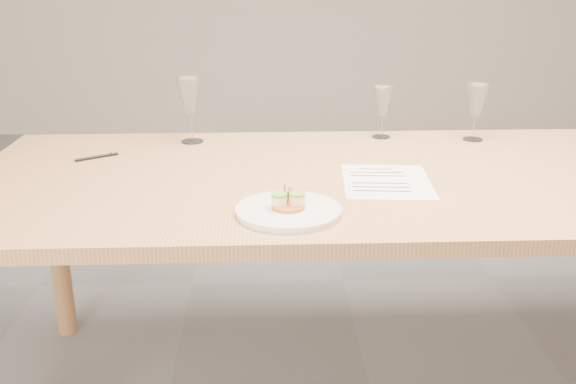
{
  "coord_description": "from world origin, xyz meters",
  "views": [
    {
      "loc": [
        -0.35,
        -1.77,
        1.32
      ],
      "look_at": [
        -0.29,
        -0.3,
        0.8
      ],
      "focal_mm": 40.0,
      "sensor_mm": 36.0,
      "label": 1
    }
  ],
  "objects_px": {
    "dinner_plate": "(289,210)",
    "recipe_sheet": "(386,181)",
    "wine_glass_0": "(190,97)",
    "wine_glass_2": "(476,101)",
    "dining_table": "(381,194)",
    "wine_glass_1": "(383,102)",
    "ballpoint_pen": "(97,157)"
  },
  "relations": [
    {
      "from": "wine_glass_2",
      "to": "ballpoint_pen",
      "type": "bearing_deg",
      "value": -172.04
    },
    {
      "from": "wine_glass_0",
      "to": "wine_glass_1",
      "type": "height_order",
      "value": "wine_glass_0"
    },
    {
      "from": "recipe_sheet",
      "to": "wine_glass_0",
      "type": "xyz_separation_m",
      "value": [
        -0.59,
        0.45,
        0.15
      ]
    },
    {
      "from": "dining_table",
      "to": "wine_glass_2",
      "type": "distance_m",
      "value": 0.56
    },
    {
      "from": "dinner_plate",
      "to": "recipe_sheet",
      "type": "distance_m",
      "value": 0.37
    },
    {
      "from": "dining_table",
      "to": "dinner_plate",
      "type": "xyz_separation_m",
      "value": [
        -0.29,
        -0.32,
        0.08
      ]
    },
    {
      "from": "ballpoint_pen",
      "to": "wine_glass_2",
      "type": "distance_m",
      "value": 1.27
    },
    {
      "from": "wine_glass_0",
      "to": "dining_table",
      "type": "bearing_deg",
      "value": -32.45
    },
    {
      "from": "dinner_plate",
      "to": "recipe_sheet",
      "type": "bearing_deg",
      "value": 40.07
    },
    {
      "from": "recipe_sheet",
      "to": "wine_glass_0",
      "type": "height_order",
      "value": "wine_glass_0"
    },
    {
      "from": "dining_table",
      "to": "recipe_sheet",
      "type": "xyz_separation_m",
      "value": [
        -0.0,
        -0.08,
        0.07
      ]
    },
    {
      "from": "recipe_sheet",
      "to": "wine_glass_2",
      "type": "height_order",
      "value": "wine_glass_2"
    },
    {
      "from": "wine_glass_2",
      "to": "wine_glass_0",
      "type": "bearing_deg",
      "value": 179.21
    },
    {
      "from": "dining_table",
      "to": "ballpoint_pen",
      "type": "distance_m",
      "value": 0.89
    },
    {
      "from": "dinner_plate",
      "to": "ballpoint_pen",
      "type": "height_order",
      "value": "dinner_plate"
    },
    {
      "from": "wine_glass_1",
      "to": "wine_glass_0",
      "type": "bearing_deg",
      "value": -176.94
    },
    {
      "from": "recipe_sheet",
      "to": "dining_table",
      "type": "bearing_deg",
      "value": 93.04
    },
    {
      "from": "wine_glass_0",
      "to": "wine_glass_2",
      "type": "height_order",
      "value": "wine_glass_0"
    },
    {
      "from": "dinner_plate",
      "to": "ballpoint_pen",
      "type": "bearing_deg",
      "value": 139.0
    },
    {
      "from": "dinner_plate",
      "to": "wine_glass_2",
      "type": "height_order",
      "value": "wine_glass_2"
    },
    {
      "from": "dinner_plate",
      "to": "wine_glass_1",
      "type": "xyz_separation_m",
      "value": [
        0.36,
        0.73,
        0.11
      ]
    },
    {
      "from": "wine_glass_1",
      "to": "ballpoint_pen",
      "type": "bearing_deg",
      "value": -166.6
    },
    {
      "from": "ballpoint_pen",
      "to": "wine_glass_1",
      "type": "relative_size",
      "value": 0.67
    },
    {
      "from": "dinner_plate",
      "to": "wine_glass_0",
      "type": "height_order",
      "value": "wine_glass_0"
    },
    {
      "from": "wine_glass_0",
      "to": "wine_glass_2",
      "type": "distance_m",
      "value": 0.97
    },
    {
      "from": "ballpoint_pen",
      "to": "wine_glass_0",
      "type": "bearing_deg",
      "value": 1.15
    },
    {
      "from": "dinner_plate",
      "to": "ballpoint_pen",
      "type": "distance_m",
      "value": 0.77
    },
    {
      "from": "wine_glass_1",
      "to": "wine_glass_2",
      "type": "bearing_deg",
      "value": -8.86
    },
    {
      "from": "dining_table",
      "to": "dinner_plate",
      "type": "relative_size",
      "value": 9.29
    },
    {
      "from": "dining_table",
      "to": "wine_glass_2",
      "type": "bearing_deg",
      "value": 43.25
    },
    {
      "from": "dining_table",
      "to": "recipe_sheet",
      "type": "height_order",
      "value": "recipe_sheet"
    },
    {
      "from": "recipe_sheet",
      "to": "ballpoint_pen",
      "type": "bearing_deg",
      "value": 167.66
    }
  ]
}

